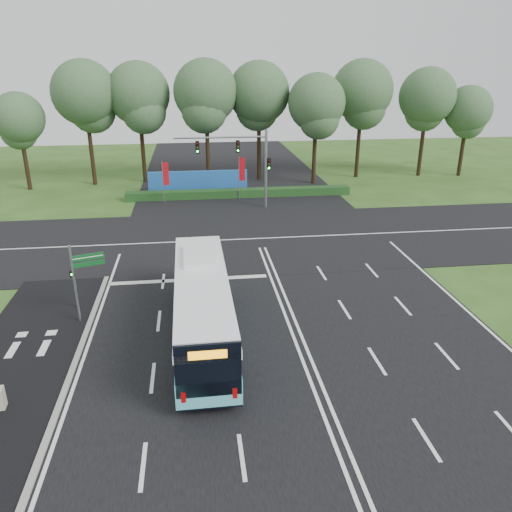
% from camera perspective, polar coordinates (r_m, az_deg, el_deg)
% --- Properties ---
extents(ground, '(120.00, 120.00, 0.00)m').
position_cam_1_polar(ground, '(26.80, 3.27, -6.62)').
color(ground, '#2E4D19').
rests_on(ground, ground).
extents(road_main, '(20.00, 120.00, 0.04)m').
position_cam_1_polar(road_main, '(26.79, 3.27, -6.58)').
color(road_main, black).
rests_on(road_main, ground).
extents(road_cross, '(120.00, 14.00, 0.05)m').
position_cam_1_polar(road_cross, '(37.67, -0.02, 1.97)').
color(road_cross, black).
rests_on(road_cross, ground).
extents(bike_path, '(5.00, 18.00, 0.06)m').
position_cam_1_polar(bike_path, '(25.12, -25.19, -10.86)').
color(bike_path, black).
rests_on(bike_path, ground).
extents(kerb_strip, '(0.25, 18.00, 0.12)m').
position_cam_1_polar(kerb_strip, '(24.44, -19.76, -10.83)').
color(kerb_strip, gray).
rests_on(kerb_strip, ground).
extents(city_bus, '(2.70, 12.05, 3.45)m').
position_cam_1_polar(city_bus, '(23.94, -6.14, -5.66)').
color(city_bus, '#58C1CC').
rests_on(city_bus, ground).
extents(pedestrian_signal, '(0.27, 0.40, 3.12)m').
position_cam_1_polar(pedestrian_signal, '(28.24, -20.09, -2.62)').
color(pedestrian_signal, gray).
rests_on(pedestrian_signal, ground).
extents(street_sign, '(1.57, 0.58, 4.20)m').
position_cam_1_polar(street_sign, '(26.48, -19.39, -1.94)').
color(street_sign, gray).
rests_on(street_sign, ground).
extents(banner_flag_left, '(0.59, 0.06, 3.96)m').
position_cam_1_polar(banner_flag_left, '(47.44, -10.34, 8.97)').
color(banner_flag_left, gray).
rests_on(banner_flag_left, ground).
extents(banner_flag_mid, '(0.59, 0.21, 4.11)m').
position_cam_1_polar(banner_flag_mid, '(48.20, -1.69, 9.62)').
color(banner_flag_mid, gray).
rests_on(banner_flag_mid, ground).
extents(traffic_light_gantry, '(8.41, 0.28, 7.00)m').
position_cam_1_polar(traffic_light_gantry, '(44.68, -1.16, 11.24)').
color(traffic_light_gantry, gray).
rests_on(traffic_light_gantry, ground).
extents(hedge, '(22.00, 1.20, 0.80)m').
position_cam_1_polar(hedge, '(49.46, -1.87, 7.19)').
color(hedge, '#143916').
rests_on(hedge, ground).
extents(blue_hoarding, '(10.00, 0.30, 2.20)m').
position_cam_1_polar(blue_hoarding, '(51.52, -6.64, 8.44)').
color(blue_hoarding, '#1F5AAB').
rests_on(blue_hoarding, ground).
extents(eucalyptus_row, '(52.98, 9.46, 12.89)m').
position_cam_1_polar(eucalyptus_row, '(55.29, -0.22, 17.76)').
color(eucalyptus_row, black).
rests_on(eucalyptus_row, ground).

